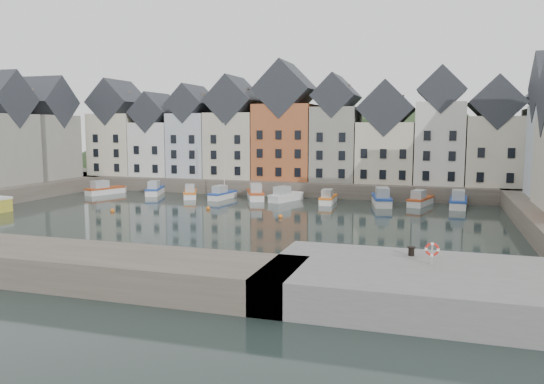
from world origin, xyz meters
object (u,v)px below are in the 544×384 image
at_px(boat_d, 222,194).
at_px(life_ring_post, 432,250).
at_px(boat_a, 104,190).
at_px(mooring_bollard, 411,251).

xyz_separation_m(boat_d, life_ring_post, (28.29, -36.30, 2.17)).
height_order(boat_a, boat_d, boat_d).
height_order(mooring_bollard, life_ring_post, life_ring_post).
distance_m(boat_a, boat_d, 18.70).
relative_size(boat_a, life_ring_post, 4.81).
relative_size(boat_d, life_ring_post, 8.21).
distance_m(boat_d, life_ring_post, 46.07).
bearing_deg(mooring_bollard, boat_d, 128.17).
height_order(boat_d, life_ring_post, boat_d).
bearing_deg(boat_d, life_ring_post, -45.53).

